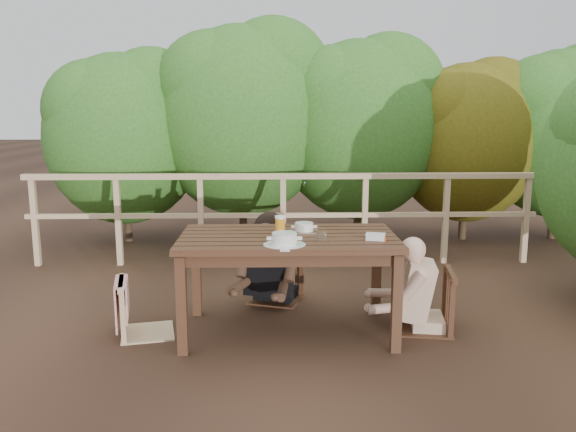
{
  "coord_description": "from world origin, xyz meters",
  "views": [
    {
      "loc": [
        -0.12,
        -4.21,
        1.68
      ],
      "look_at": [
        0.0,
        0.05,
        0.9
      ],
      "focal_mm": 35.92,
      "sensor_mm": 36.0,
      "label": 1
    }
  ],
  "objects_px": {
    "woman": "(276,231)",
    "chair_left": "(145,282)",
    "soup_far": "(304,228)",
    "beer_glass": "(280,226)",
    "soup_near": "(284,240)",
    "tumbler": "(322,237)",
    "chair_right": "(425,274)",
    "chair_far": "(276,253)",
    "bread_roll": "(282,240)",
    "table": "(288,285)",
    "butter_tub": "(375,238)",
    "diner_right": "(430,254)"
  },
  "relations": [
    {
      "from": "chair_far",
      "to": "woman",
      "type": "height_order",
      "value": "woman"
    },
    {
      "from": "butter_tub",
      "to": "chair_far",
      "type": "bearing_deg",
      "value": 143.49
    },
    {
      "from": "woman",
      "to": "soup_near",
      "type": "bearing_deg",
      "value": 111.34
    },
    {
      "from": "chair_right",
      "to": "woman",
      "type": "bearing_deg",
      "value": -113.59
    },
    {
      "from": "woman",
      "to": "tumbler",
      "type": "height_order",
      "value": "woman"
    },
    {
      "from": "woman",
      "to": "chair_left",
      "type": "bearing_deg",
      "value": 56.96
    },
    {
      "from": "chair_right",
      "to": "tumbler",
      "type": "height_order",
      "value": "chair_right"
    },
    {
      "from": "diner_right",
      "to": "chair_right",
      "type": "bearing_deg",
      "value": 99.18
    },
    {
      "from": "chair_left",
      "to": "beer_glass",
      "type": "height_order",
      "value": "beer_glass"
    },
    {
      "from": "soup_far",
      "to": "bread_roll",
      "type": "distance_m",
      "value": 0.47
    },
    {
      "from": "table",
      "to": "chair_right",
      "type": "distance_m",
      "value": 1.06
    },
    {
      "from": "tumbler",
      "to": "chair_left",
      "type": "bearing_deg",
      "value": 172.06
    },
    {
      "from": "chair_left",
      "to": "soup_near",
      "type": "distance_m",
      "value": 1.15
    },
    {
      "from": "chair_right",
      "to": "woman",
      "type": "distance_m",
      "value": 1.38
    },
    {
      "from": "chair_right",
      "to": "beer_glass",
      "type": "xyz_separation_m",
      "value": [
        -1.12,
        0.02,
        0.38
      ]
    },
    {
      "from": "chair_right",
      "to": "soup_near",
      "type": "relative_size",
      "value": 2.99
    },
    {
      "from": "soup_far",
      "to": "bread_roll",
      "type": "xyz_separation_m",
      "value": [
        -0.18,
        -0.43,
        0.0
      ]
    },
    {
      "from": "woman",
      "to": "butter_tub",
      "type": "height_order",
      "value": "woman"
    },
    {
      "from": "diner_right",
      "to": "butter_tub",
      "type": "bearing_deg",
      "value": 123.5
    },
    {
      "from": "diner_right",
      "to": "butter_tub",
      "type": "height_order",
      "value": "diner_right"
    },
    {
      "from": "woman",
      "to": "beer_glass",
      "type": "bearing_deg",
      "value": 110.78
    },
    {
      "from": "table",
      "to": "tumbler",
      "type": "relative_size",
      "value": 19.38
    },
    {
      "from": "beer_glass",
      "to": "soup_near",
      "type": "bearing_deg",
      "value": -85.98
    },
    {
      "from": "table",
      "to": "chair_far",
      "type": "distance_m",
      "value": 0.77
    },
    {
      "from": "table",
      "to": "chair_far",
      "type": "bearing_deg",
      "value": 96.65
    },
    {
      "from": "table",
      "to": "soup_far",
      "type": "height_order",
      "value": "soup_far"
    },
    {
      "from": "diner_right",
      "to": "soup_near",
      "type": "xyz_separation_m",
      "value": [
        -1.13,
        -0.34,
        0.2
      ]
    },
    {
      "from": "chair_left",
      "to": "chair_right",
      "type": "distance_m",
      "value": 2.14
    },
    {
      "from": "chair_far",
      "to": "chair_right",
      "type": "relative_size",
      "value": 0.99
    },
    {
      "from": "chair_left",
      "to": "tumbler",
      "type": "relative_size",
      "value": 9.81
    },
    {
      "from": "chair_left",
      "to": "diner_right",
      "type": "height_order",
      "value": "diner_right"
    },
    {
      "from": "tumbler",
      "to": "butter_tub",
      "type": "bearing_deg",
      "value": 3.08
    },
    {
      "from": "soup_far",
      "to": "bread_roll",
      "type": "bearing_deg",
      "value": -112.45
    },
    {
      "from": "table",
      "to": "beer_glass",
      "type": "distance_m",
      "value": 0.46
    },
    {
      "from": "chair_far",
      "to": "woman",
      "type": "xyz_separation_m",
      "value": [
        0.0,
        0.02,
        0.19
      ]
    },
    {
      "from": "chair_left",
      "to": "bread_roll",
      "type": "bearing_deg",
      "value": -117.25
    },
    {
      "from": "chair_right",
      "to": "soup_far",
      "type": "xyz_separation_m",
      "value": [
        -0.93,
        0.11,
        0.34
      ]
    },
    {
      "from": "diner_right",
      "to": "tumbler",
      "type": "distance_m",
      "value": 0.91
    },
    {
      "from": "bread_roll",
      "to": "beer_glass",
      "type": "relative_size",
      "value": 0.91
    },
    {
      "from": "woman",
      "to": "diner_right",
      "type": "relative_size",
      "value": 1.05
    },
    {
      "from": "table",
      "to": "chair_right",
      "type": "height_order",
      "value": "chair_right"
    },
    {
      "from": "soup_far",
      "to": "beer_glass",
      "type": "height_order",
      "value": "beer_glass"
    },
    {
      "from": "chair_left",
      "to": "beer_glass",
      "type": "distance_m",
      "value": 1.1
    },
    {
      "from": "tumbler",
      "to": "chair_right",
      "type": "bearing_deg",
      "value": 15.59
    },
    {
      "from": "chair_right",
      "to": "bread_roll",
      "type": "bearing_deg",
      "value": -64.69
    },
    {
      "from": "beer_glass",
      "to": "woman",
      "type": "bearing_deg",
      "value": 92.35
    },
    {
      "from": "woman",
      "to": "bread_roll",
      "type": "bearing_deg",
      "value": 110.47
    },
    {
      "from": "chair_far",
      "to": "chair_right",
      "type": "xyz_separation_m",
      "value": [
        1.15,
        -0.72,
        0.01
      ]
    },
    {
      "from": "butter_tub",
      "to": "table",
      "type": "bearing_deg",
      "value": -178.91
    },
    {
      "from": "table",
      "to": "bread_roll",
      "type": "xyz_separation_m",
      "value": [
        -0.05,
        -0.28,
        0.41
      ]
    }
  ]
}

